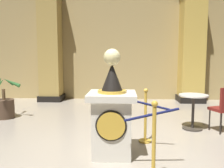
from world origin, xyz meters
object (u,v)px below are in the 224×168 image
at_px(pedestal_clock, 112,115).
at_px(stanchion_near, 154,155).
at_px(cafe_table, 193,107).
at_px(stanchion_far, 145,123).
at_px(potted_palm_left, 4,104).

relative_size(pedestal_clock, stanchion_near, 1.62).
bearing_deg(cafe_table, stanchion_near, -115.86).
bearing_deg(stanchion_far, stanchion_near, -91.14).
bearing_deg(potted_palm_left, stanchion_far, -24.83).
relative_size(stanchion_near, potted_palm_left, 0.96).
height_order(stanchion_near, cafe_table, stanchion_near).
bearing_deg(stanchion_far, cafe_table, 37.67).
bearing_deg(potted_palm_left, cafe_table, -9.27).
bearing_deg(cafe_table, stanchion_far, -142.33).
relative_size(pedestal_clock, cafe_table, 2.24).
bearing_deg(potted_palm_left, stanchion_near, -42.02).
xyz_separation_m(pedestal_clock, potted_palm_left, (-2.88, 2.25, -0.30)).
height_order(stanchion_far, potted_palm_left, potted_palm_left).
height_order(potted_palm_left, cafe_table, potted_palm_left).
xyz_separation_m(pedestal_clock, stanchion_far, (0.59, 0.64, -0.31)).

